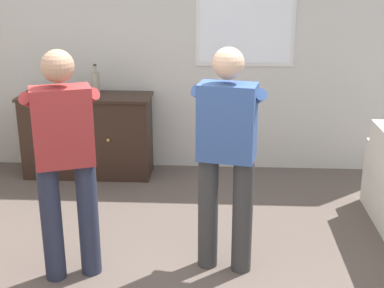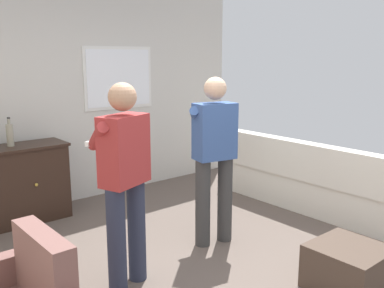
{
  "view_description": "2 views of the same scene",
  "coord_description": "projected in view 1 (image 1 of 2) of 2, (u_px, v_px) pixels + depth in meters",
  "views": [
    {
      "loc": [
        0.4,
        -3.12,
        2.21
      ],
      "look_at": [
        0.21,
        0.59,
        0.95
      ],
      "focal_mm": 50.0,
      "sensor_mm": 36.0,
      "label": 1
    },
    {
      "loc": [
        -2.35,
        -2.52,
        1.88
      ],
      "look_at": [
        0.42,
        0.76,
        0.99
      ],
      "focal_mm": 40.0,
      "sensor_mm": 36.0,
      "label": 2
    }
  ],
  "objects": [
    {
      "name": "wall_back_with_window",
      "position": [
        185.0,
        42.0,
        5.74
      ],
      "size": [
        5.2,
        0.15,
        2.8
      ],
      "color": "beige",
      "rests_on": "ground"
    },
    {
      "name": "bottle_liquor_amber",
      "position": [
        59.0,
        85.0,
        5.57
      ],
      "size": [
        0.07,
        0.07,
        0.31
      ],
      "color": "gray",
      "rests_on": "sideboard_cabinet"
    },
    {
      "name": "person_standing_left",
      "position": [
        65.0,
        156.0,
        3.71
      ],
      "size": [
        0.52,
        0.52,
        1.68
      ],
      "color": "#282D42",
      "rests_on": "ground"
    },
    {
      "name": "sideboard_cabinet",
      "position": [
        88.0,
        135.0,
        5.77
      ],
      "size": [
        1.39,
        0.49,
        0.89
      ],
      "color": "black",
      "rests_on": "ground"
    },
    {
      "name": "bottle_wine_green",
      "position": [
        96.0,
        83.0,
        5.6
      ],
      "size": [
        0.08,
        0.08,
        0.32
      ],
      "color": "gray",
      "rests_on": "sideboard_cabinet"
    },
    {
      "name": "person_standing_right",
      "position": [
        227.0,
        151.0,
        3.81
      ],
      "size": [
        0.55,
        0.51,
        1.68
      ],
      "color": "#383838",
      "rests_on": "ground"
    }
  ]
}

